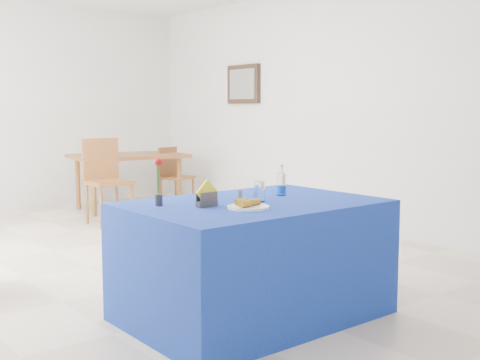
{
  "coord_description": "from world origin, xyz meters",
  "views": [
    {
      "loc": [
        -2.7,
        -4.76,
        1.34
      ],
      "look_at": [
        -0.42,
        -1.91,
        0.92
      ],
      "focal_mm": 45.0,
      "sensor_mm": 36.0,
      "label": 1
    }
  ],
  "objects_px": {
    "blue_table": "(253,259)",
    "chair_bg_left": "(105,175)",
    "plate": "(248,207)",
    "water_bottle": "(281,185)",
    "chair_bg_right": "(173,172)",
    "oak_table": "(128,160)"
  },
  "relations": [
    {
      "from": "water_bottle",
      "to": "chair_bg_right",
      "type": "bearing_deg",
      "value": 67.16
    },
    {
      "from": "blue_table",
      "to": "oak_table",
      "type": "relative_size",
      "value": 1.01
    },
    {
      "from": "water_bottle",
      "to": "chair_bg_right",
      "type": "height_order",
      "value": "water_bottle"
    },
    {
      "from": "plate",
      "to": "chair_bg_right",
      "type": "height_order",
      "value": "chair_bg_right"
    },
    {
      "from": "oak_table",
      "to": "chair_bg_left",
      "type": "bearing_deg",
      "value": -132.68
    },
    {
      "from": "blue_table",
      "to": "water_bottle",
      "type": "height_order",
      "value": "water_bottle"
    },
    {
      "from": "oak_table",
      "to": "chair_bg_left",
      "type": "relative_size",
      "value": 1.56
    },
    {
      "from": "plate",
      "to": "blue_table",
      "type": "relative_size",
      "value": 0.16
    },
    {
      "from": "blue_table",
      "to": "water_bottle",
      "type": "distance_m",
      "value": 0.57
    },
    {
      "from": "oak_table",
      "to": "chair_bg_right",
      "type": "distance_m",
      "value": 0.66
    },
    {
      "from": "plate",
      "to": "chair_bg_left",
      "type": "height_order",
      "value": "chair_bg_left"
    },
    {
      "from": "chair_bg_left",
      "to": "chair_bg_right",
      "type": "distance_m",
      "value": 1.49
    },
    {
      "from": "water_bottle",
      "to": "blue_table",
      "type": "bearing_deg",
      "value": -163.38
    },
    {
      "from": "blue_table",
      "to": "chair_bg_right",
      "type": "relative_size",
      "value": 1.92
    },
    {
      "from": "plate",
      "to": "oak_table",
      "type": "xyz_separation_m",
      "value": [
        1.67,
        4.6,
        -0.09
      ]
    },
    {
      "from": "blue_table",
      "to": "chair_bg_right",
      "type": "height_order",
      "value": "chair_bg_right"
    },
    {
      "from": "blue_table",
      "to": "chair_bg_left",
      "type": "distance_m",
      "value": 3.68
    },
    {
      "from": "chair_bg_left",
      "to": "water_bottle",
      "type": "bearing_deg",
      "value": -95.7
    },
    {
      "from": "oak_table",
      "to": "chair_bg_right",
      "type": "relative_size",
      "value": 1.91
    },
    {
      "from": "plate",
      "to": "blue_table",
      "type": "height_order",
      "value": "plate"
    },
    {
      "from": "chair_bg_left",
      "to": "plate",
      "type": "bearing_deg",
      "value": -103.01
    },
    {
      "from": "blue_table",
      "to": "plate",
      "type": "bearing_deg",
      "value": -136.37
    }
  ]
}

